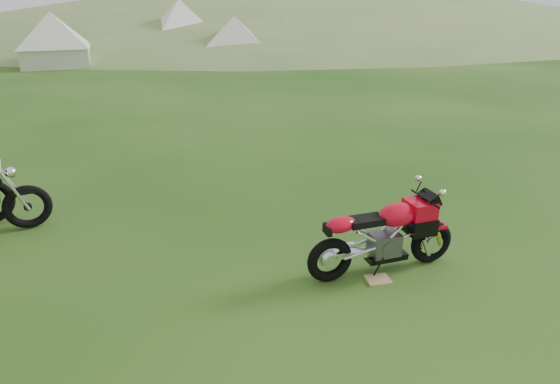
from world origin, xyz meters
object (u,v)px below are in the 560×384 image
tent_mid (181,29)px  caravan (300,35)px  tent_right (235,37)px  sport_motorcycle (384,230)px  tent_left (54,39)px  plywood_board (378,279)px

tent_mid → caravan: bearing=-11.9°
tent_mid → caravan: (6.85, -1.65, -0.47)m
tent_right → tent_mid: bearing=134.2°
sport_motorcycle → tent_left: size_ratio=0.62×
tent_left → tent_right: 8.61m
sport_motorcycle → caravan: (11.36, 22.12, 0.41)m
tent_mid → plywood_board: bearing=-99.5°
caravan → tent_mid: bearing=152.2°
sport_motorcycle → caravan: size_ratio=0.44×
tent_left → tent_mid: 7.06m
tent_left → tent_mid: size_ratio=0.89×
plywood_board → tent_right: size_ratio=0.10×
plywood_board → caravan: size_ratio=0.07×
sport_motorcycle → plywood_board: sport_motorcycle is taller
sport_motorcycle → tent_right: size_ratio=0.67×
tent_right → plywood_board: bearing=-85.6°
sport_motorcycle → tent_mid: tent_mid is taller
sport_motorcycle → plywood_board: bearing=-126.9°
tent_left → tent_mid: bearing=24.7°
sport_motorcycle → tent_right: (6.15, 19.75, 0.63)m
tent_left → caravan: tent_left is taller
tent_right → caravan: 5.73m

